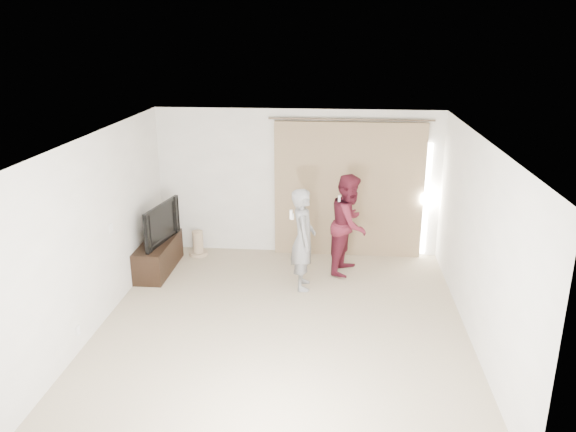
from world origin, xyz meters
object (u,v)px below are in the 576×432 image
object	(u,v)px
tv_console	(159,256)
person_man	(303,239)
tv	(156,223)
person_woman	(349,224)

from	to	relation	value
tv_console	person_man	size ratio (longest dim) A/B	0.84
tv	person_woman	size ratio (longest dim) A/B	0.68
tv_console	person_man	world-z (taller)	person_man
person_woman	tv	bearing A→B (deg)	-175.40
tv_console	tv	xyz separation A→B (m)	(0.00, 0.00, 0.59)
person_man	person_woman	xyz separation A→B (m)	(0.72, 0.69, 0.03)
tv_console	tv	size ratio (longest dim) A/B	1.18
tv	tv_console	bearing A→B (deg)	0.00
person_man	person_woman	world-z (taller)	person_woman
tv	person_man	distance (m)	2.50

